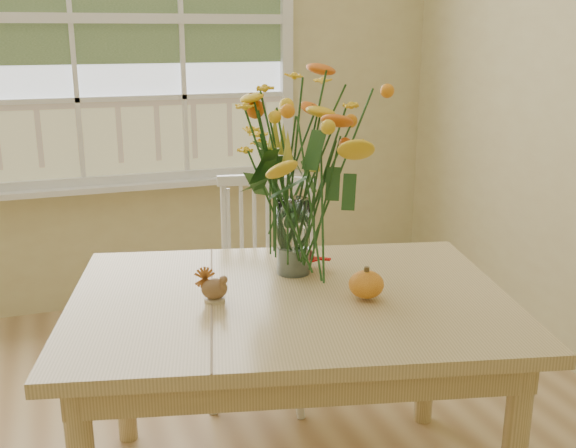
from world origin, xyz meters
name	(u,v)px	position (x,y,z in m)	size (l,w,h in m)	color
wall_back	(73,59)	(0.00, 2.25, 1.35)	(4.00, 0.02, 2.70)	#D0C085
window	(70,22)	(0.00, 2.21, 1.53)	(2.42, 0.12, 1.74)	silver
dining_table	(290,322)	(0.51, 0.39, 0.62)	(1.51, 1.22, 0.71)	tan
windsor_chair	(264,278)	(0.64, 1.09, 0.50)	(0.55, 0.54, 0.89)	white
flower_vase	(293,162)	(0.59, 0.57, 1.09)	(0.52, 0.52, 0.62)	white
pumpkin	(366,286)	(0.72, 0.29, 0.75)	(0.11, 0.11, 0.08)	#C96317
turkey_figurine	(214,289)	(0.28, 0.41, 0.75)	(0.09, 0.07, 0.10)	#CCB78C
dark_gourd	(303,257)	(0.64, 0.62, 0.75)	(0.13, 0.09, 0.07)	#38160F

